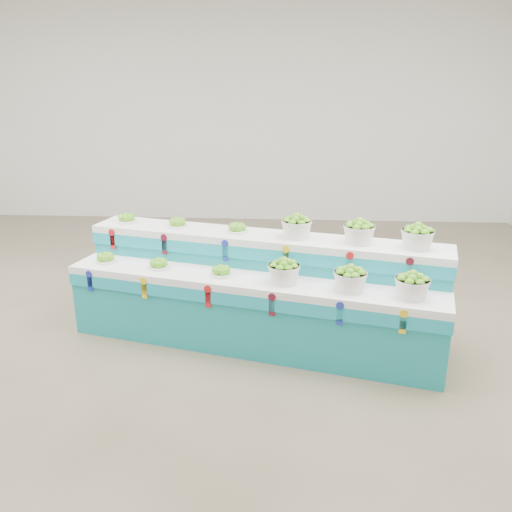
# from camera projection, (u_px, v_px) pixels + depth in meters

# --- Properties ---
(ground) EXTENTS (10.00, 10.00, 0.00)m
(ground) POSITION_uv_depth(u_px,v_px,m) (180.00, 347.00, 5.13)
(ground) COLOR brown
(ground) RESTS_ON ground
(back_wall) EXTENTS (10.00, 0.00, 10.00)m
(back_wall) POSITION_uv_depth(u_px,v_px,m) (232.00, 108.00, 9.22)
(back_wall) COLOR silver
(back_wall) RESTS_ON ground
(display_stand) EXTENTS (3.73, 1.79, 1.02)m
(display_stand) POSITION_uv_depth(u_px,v_px,m) (256.00, 291.00, 5.13)
(display_stand) COLOR teal
(display_stand) RESTS_ON ground
(plate_lower_left) EXTENTS (0.26, 0.26, 0.10)m
(plate_lower_left) POSITION_uv_depth(u_px,v_px,m) (105.00, 257.00, 5.30)
(plate_lower_left) COLOR white
(plate_lower_left) RESTS_ON display_stand
(plate_lower_mid) EXTENTS (0.26, 0.26, 0.10)m
(plate_lower_mid) POSITION_uv_depth(u_px,v_px,m) (159.00, 263.00, 5.12)
(plate_lower_mid) COLOR white
(plate_lower_mid) RESTS_ON display_stand
(plate_lower_right) EXTENTS (0.26, 0.26, 0.10)m
(plate_lower_right) POSITION_uv_depth(u_px,v_px,m) (221.00, 270.00, 4.93)
(plate_lower_right) COLOR white
(plate_lower_right) RESTS_ON display_stand
(basket_lower_left) EXTENTS (0.35, 0.35, 0.22)m
(basket_lower_left) POSITION_uv_depth(u_px,v_px,m) (284.00, 271.00, 4.73)
(basket_lower_left) COLOR silver
(basket_lower_left) RESTS_ON display_stand
(basket_lower_mid) EXTENTS (0.35, 0.35, 0.22)m
(basket_lower_mid) POSITION_uv_depth(u_px,v_px,m) (350.00, 279.00, 4.56)
(basket_lower_mid) COLOR silver
(basket_lower_mid) RESTS_ON display_stand
(basket_lower_right) EXTENTS (0.35, 0.35, 0.22)m
(basket_lower_right) POSITION_uv_depth(u_px,v_px,m) (412.00, 286.00, 4.41)
(basket_lower_right) COLOR silver
(basket_lower_right) RESTS_ON display_stand
(plate_upper_left) EXTENTS (0.26, 0.26, 0.10)m
(plate_upper_left) POSITION_uv_depth(u_px,v_px,m) (127.00, 218.00, 5.60)
(plate_upper_left) COLOR white
(plate_upper_left) RESTS_ON display_stand
(plate_upper_mid) EXTENTS (0.26, 0.26, 0.10)m
(plate_upper_mid) POSITION_uv_depth(u_px,v_px,m) (178.00, 222.00, 5.43)
(plate_upper_mid) COLOR white
(plate_upper_mid) RESTS_ON display_stand
(plate_upper_right) EXTENTS (0.26, 0.26, 0.10)m
(plate_upper_right) POSITION_uv_depth(u_px,v_px,m) (237.00, 227.00, 5.24)
(plate_upper_right) COLOR white
(plate_upper_right) RESTS_ON display_stand
(basket_upper_left) EXTENTS (0.35, 0.35, 0.22)m
(basket_upper_left) POSITION_uv_depth(u_px,v_px,m) (297.00, 227.00, 5.04)
(basket_upper_left) COLOR silver
(basket_upper_left) RESTS_ON display_stand
(basket_upper_mid) EXTENTS (0.35, 0.35, 0.22)m
(basket_upper_mid) POSITION_uv_depth(u_px,v_px,m) (359.00, 232.00, 4.87)
(basket_upper_mid) COLOR silver
(basket_upper_mid) RESTS_ON display_stand
(basket_upper_right) EXTENTS (0.35, 0.35, 0.22)m
(basket_upper_right) POSITION_uv_depth(u_px,v_px,m) (417.00, 237.00, 4.72)
(basket_upper_right) COLOR silver
(basket_upper_right) RESTS_ON display_stand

